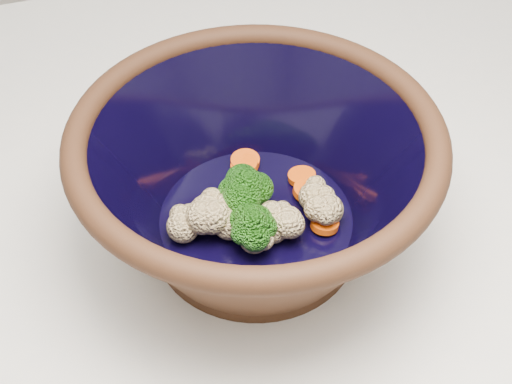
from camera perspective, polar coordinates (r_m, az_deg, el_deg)
mixing_bowl at (r=0.60m, az=0.00°, el=0.87°), size 0.37×0.37×0.14m
vegetable_pile at (r=0.61m, az=-0.32°, el=-1.24°), size 0.15×0.13×0.05m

